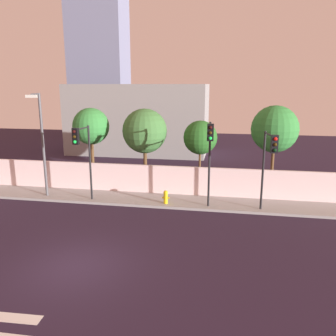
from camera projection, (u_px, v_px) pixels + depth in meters
ground_plane at (76, 266)px, 13.61m from camera, size 80.00×80.00×0.00m
sidewalk at (133, 199)px, 21.44m from camera, size 36.00×2.40×0.15m
perimeter_wall at (138, 178)px, 22.45m from camera, size 36.00×0.18×1.80m
traffic_light_left at (82, 148)px, 19.73m from camera, size 0.41×1.65×4.48m
traffic_light_center at (210, 147)px, 18.70m from camera, size 0.35×1.23×4.81m
traffic_light_right at (269, 155)px, 17.94m from camera, size 0.57×1.75×4.38m
street_lamp_curbside at (41, 137)px, 20.86m from camera, size 0.75×1.66×6.30m
fire_hydrant at (166, 196)px, 20.32m from camera, size 0.44×0.26×0.79m
roadside_tree_leftmost at (91, 127)px, 23.74m from camera, size 2.49×2.49×5.42m
roadside_tree_midleft at (145, 131)px, 23.14m from camera, size 2.96×2.96×5.41m
roadside_tree_midright at (200, 138)px, 22.59m from camera, size 2.20×2.20×4.69m
roadside_tree_rightmost at (275, 129)px, 21.65m from camera, size 2.92×2.92×5.70m
low_building_distant at (139, 119)px, 35.92m from camera, size 14.03×6.00×7.00m
tower_on_skyline at (98, 34)px, 46.54m from camera, size 7.40×5.00×27.26m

